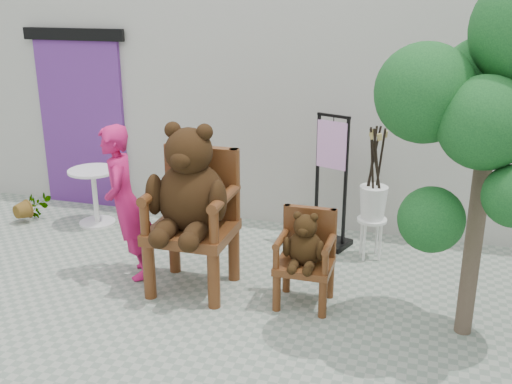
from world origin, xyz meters
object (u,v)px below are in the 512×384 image
person (126,203)px  chair_big (191,197)px  cafe_table (95,190)px  chair_small (305,249)px  tree (507,92)px  stool_bucket (373,202)px  display_stand (330,197)px

person → chair_big: bearing=64.2°
cafe_table → chair_big: bearing=-34.2°
chair_small → tree: tree is taller
person → cafe_table: bearing=-158.3°
chair_small → person: (-1.82, 0.05, 0.24)m
person → tree: size_ratio=0.53×
person → chair_small: bearing=67.3°
person → stool_bucket: size_ratio=1.07×
display_stand → stool_bucket: display_stand is taller
chair_big → display_stand: bearing=51.9°
person → tree: bearing=64.8°
stool_bucket → person: bearing=-154.1°
stool_bucket → tree: 2.22m
chair_small → display_stand: size_ratio=0.60×
chair_big → person: bearing=175.3°
person → cafe_table: (-1.08, 1.16, -0.34)m
chair_big → chair_small: size_ratio=1.81×
display_stand → stool_bucket: bearing=-2.6°
tree → person: bearing=175.9°
chair_big → tree: bearing=-3.9°
chair_big → stool_bucket: size_ratio=1.13×
chair_small → cafe_table: 3.14m
chair_big → tree: 2.85m
chair_big → display_stand: 1.80m
chair_small → stool_bucket: (0.48, 1.17, 0.10)m
chair_small → stool_bucket: stool_bucket is taller
chair_big → display_stand: size_ratio=1.09×
person → display_stand: person is taller
chair_big → cafe_table: size_ratio=2.34×
chair_big → chair_small: 1.17m
display_stand → chair_big: bearing=-107.5°
display_stand → tree: 2.64m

